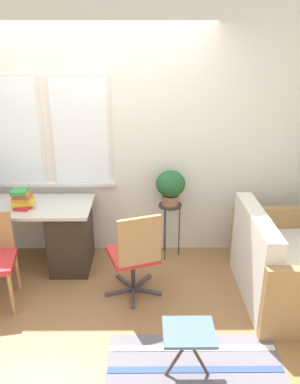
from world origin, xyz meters
TOP-DOWN VIEW (x-y plane):
  - ground_plane at (0.00, 0.00)m, footprint 14.00×14.00m
  - wall_back_with_window at (-0.02, 0.72)m, footprint 9.00×0.12m
  - book_stack at (-0.71, 0.25)m, footprint 0.23×0.19m
  - office_chair_swivel at (0.44, -0.21)m, footprint 0.56×0.55m
  - couch_loveseat at (1.83, -0.22)m, footprint 0.79×1.25m
  - plant_stand at (0.81, 0.53)m, footprint 0.26×0.26m
  - potted_plant at (0.81, 0.53)m, footprint 0.32×0.32m
  - floor_rug_striped at (0.92, -1.13)m, footprint 1.35×0.75m
  - folding_stool at (0.85, -1.17)m, footprint 0.37×0.31m

SIDE VIEW (x-z plane):
  - ground_plane at x=0.00m, z-range 0.00..0.00m
  - floor_rug_striped at x=0.92m, z-range 0.00..0.01m
  - couch_loveseat at x=1.83m, z-range -0.13..0.73m
  - folding_stool at x=0.85m, z-range 0.16..0.58m
  - office_chair_swivel at x=0.44m, z-range 0.01..0.91m
  - plant_stand at x=0.81m, z-range 0.24..0.88m
  - book_stack at x=-0.71m, z-range 0.72..0.92m
  - potted_plant at x=0.81m, z-range 0.67..1.06m
  - wall_back_with_window at x=-0.02m, z-range 0.00..2.70m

